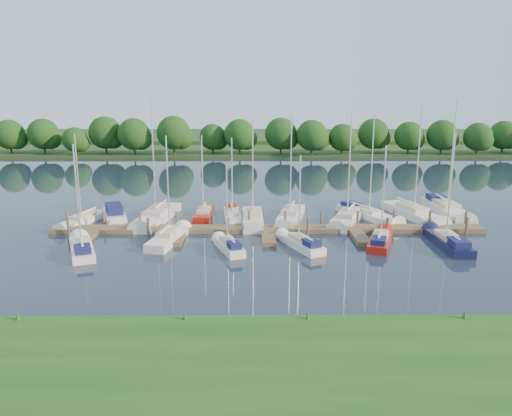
{
  "coord_description": "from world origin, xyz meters",
  "views": [
    {
      "loc": [
        -1.42,
        -36.7,
        12.63
      ],
      "look_at": [
        -1.08,
        8.0,
        2.2
      ],
      "focal_mm": 35.0,
      "sensor_mm": 36.0,
      "label": 1
    }
  ],
  "objects_px": {
    "motorboat": "(115,216)",
    "sailboat_s_2": "(229,247)",
    "sailboat_n_0": "(83,221)",
    "sailboat_n_5": "(253,220)",
    "dock": "(268,231)"
  },
  "relations": [
    {
      "from": "sailboat_s_2",
      "to": "motorboat",
      "type": "bearing_deg",
      "value": 119.88
    },
    {
      "from": "motorboat",
      "to": "dock",
      "type": "bearing_deg",
      "value": 141.43
    },
    {
      "from": "motorboat",
      "to": "sailboat_n_5",
      "type": "height_order",
      "value": "sailboat_n_5"
    },
    {
      "from": "sailboat_n_0",
      "to": "sailboat_s_2",
      "type": "distance_m",
      "value": 17.11
    },
    {
      "from": "dock",
      "to": "sailboat_s_2",
      "type": "bearing_deg",
      "value": -123.15
    },
    {
      "from": "sailboat_n_5",
      "to": "sailboat_s_2",
      "type": "height_order",
      "value": "sailboat_n_5"
    },
    {
      "from": "sailboat_n_5",
      "to": "motorboat",
      "type": "bearing_deg",
      "value": -5.89
    },
    {
      "from": "dock",
      "to": "sailboat_n_5",
      "type": "bearing_deg",
      "value": 109.58
    },
    {
      "from": "dock",
      "to": "motorboat",
      "type": "bearing_deg",
      "value": 161.72
    },
    {
      "from": "sailboat_n_0",
      "to": "sailboat_s_2",
      "type": "bearing_deg",
      "value": 165.64
    },
    {
      "from": "motorboat",
      "to": "sailboat_s_2",
      "type": "height_order",
      "value": "sailboat_s_2"
    },
    {
      "from": "motorboat",
      "to": "sailboat_s_2",
      "type": "xyz_separation_m",
      "value": [
        12.01,
        -10.19,
        -0.05
      ]
    },
    {
      "from": "sailboat_s_2",
      "to": "sailboat_n_5",
      "type": "bearing_deg",
      "value": 57.82
    },
    {
      "from": "sailboat_n_0",
      "to": "dock",
      "type": "bearing_deg",
      "value": -175.02
    },
    {
      "from": "motorboat",
      "to": "sailboat_n_5",
      "type": "relative_size",
      "value": 0.63
    }
  ]
}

